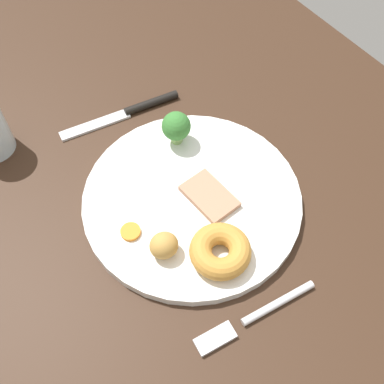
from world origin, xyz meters
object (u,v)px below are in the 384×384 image
Objects in this scene: carrot_coin_front at (131,232)px; knife at (131,111)px; meat_slice_main at (209,196)px; fork at (253,317)px; yorkshire_pudding at (220,251)px; roast_potato_left at (164,245)px; dinner_plate at (192,199)px; broccoli_floret at (176,127)px.

knife is at bearing -29.37° from carrot_coin_front.
meat_slice_main is 0.46× the size of fork.
roast_potato_left is (4.13, 5.08, 0.23)cm from yorkshire_pudding.
dinner_plate is 8.75cm from roast_potato_left.
roast_potato_left reaches higher than knife.
broccoli_floret is at bearing -21.03° from dinner_plate.
yorkshire_pudding is 0.47× the size of fork.
meat_slice_main is at bearing -26.41° from yorkshire_pudding.
yorkshire_pudding is 1.47× the size of broccoli_floret.
broccoli_floret is at bearing -98.93° from fork.
roast_potato_left is at bearing 142.38° from broccoli_floret.
fork is 35.06cm from knife.
dinner_plate reaches higher than fork.
carrot_coin_front is 0.16× the size of fork.
dinner_plate is 10.18cm from broccoli_floret.
dinner_plate is 18.27cm from knife.
dinner_plate is 3.88× the size of yorkshire_pudding.
carrot_coin_front is 0.13× the size of knife.
dinner_plate is 9.25cm from yorkshire_pudding.
meat_slice_main reaches higher than dinner_plate.
fork is at bearing 165.93° from broccoli_floret.
dinner_plate is 3.99× the size of meat_slice_main.
yorkshire_pudding is 8.17cm from fork.
carrot_coin_front is (4.42, 2.09, -1.29)cm from roast_potato_left.
knife is at bearing -3.98° from dinner_plate.
carrot_coin_front reaches higher than knife.
carrot_coin_front is 17.49cm from fork.
fork is (-25.49, 6.39, -3.82)cm from broccoli_floret.
broccoli_floret reaches higher than meat_slice_main.
dinner_plate is 11.46× the size of carrot_coin_front.
carrot_coin_front is (-0.26, 9.13, 0.96)cm from dinner_plate.
carrot_coin_front is at bearing 25.27° from roast_potato_left.
meat_slice_main is at bearing -130.08° from dinner_plate.
yorkshire_pudding reaches higher than knife.
fork is 0.83× the size of knife.
knife is (34.80, -4.23, 0.06)cm from fork.
fork is (-7.77, 0.99, -2.33)cm from yorkshire_pudding.
roast_potato_left is 1.40× the size of carrot_coin_front.
meat_slice_main is 2.87× the size of carrot_coin_front.
broccoli_floret is 26.56cm from fork.
broccoli_floret is (13.59, -10.48, 1.26)cm from roast_potato_left.
yorkshire_pudding is 2.95× the size of carrot_coin_front.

